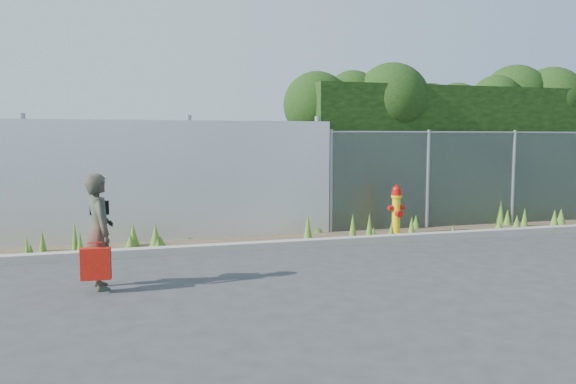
# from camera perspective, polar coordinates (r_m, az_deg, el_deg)

# --- Properties ---
(ground) EXTENTS (80.00, 80.00, 0.00)m
(ground) POSITION_cam_1_polar(r_m,az_deg,el_deg) (8.11, 4.86, -7.91)
(ground) COLOR #343436
(ground) RESTS_ON ground
(curb) EXTENTS (16.00, 0.22, 0.12)m
(curb) POSITION_cam_1_polar(r_m,az_deg,el_deg) (9.76, 1.04, -5.24)
(curb) COLOR gray
(curb) RESTS_ON ground
(weed_strip) EXTENTS (16.00, 1.36, 0.54)m
(weed_strip) POSITION_cam_1_polar(r_m,az_deg,el_deg) (10.18, -5.33, -4.36)
(weed_strip) COLOR brown
(weed_strip) RESTS_ON ground
(corrugated_fence) EXTENTS (8.50, 0.21, 2.30)m
(corrugated_fence) POSITION_cam_1_polar(r_m,az_deg,el_deg) (10.39, -18.38, 0.94)
(corrugated_fence) COLOR silver
(corrugated_fence) RESTS_ON ground
(chainlink_fence) EXTENTS (6.50, 0.07, 2.05)m
(chainlink_fence) POSITION_cam_1_polar(r_m,az_deg,el_deg) (12.58, 18.15, 1.36)
(chainlink_fence) COLOR gray
(chainlink_fence) RESTS_ON ground
(hedge) EXTENTS (7.78, 2.03, 3.64)m
(hedge) POSITION_cam_1_polar(r_m,az_deg,el_deg) (13.51, 16.50, 5.64)
(hedge) COLOR black
(hedge) RESTS_ON ground
(fire_hydrant) EXTENTS (0.33, 0.30, 0.99)m
(fire_hydrant) POSITION_cam_1_polar(r_m,az_deg,el_deg) (11.03, 10.95, -1.88)
(fire_hydrant) COLOR yellow
(fire_hydrant) RESTS_ON ground
(woman) EXTENTS (0.45, 0.59, 1.44)m
(woman) POSITION_cam_1_polar(r_m,az_deg,el_deg) (7.36, -18.63, -3.82)
(woman) COLOR #0D563A
(woman) RESTS_ON ground
(red_tote_bag) EXTENTS (0.35, 0.13, 0.46)m
(red_tote_bag) POSITION_cam_1_polar(r_m,az_deg,el_deg) (7.20, -18.94, -6.90)
(red_tote_bag) COLOR #A11209
(black_shoulder_bag) EXTENTS (0.23, 0.10, 0.17)m
(black_shoulder_bag) POSITION_cam_1_polar(r_m,az_deg,el_deg) (7.43, -18.62, -1.53)
(black_shoulder_bag) COLOR black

